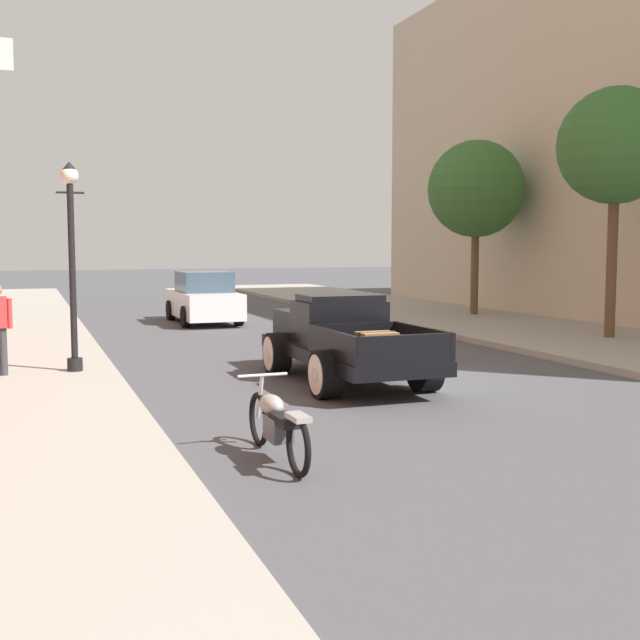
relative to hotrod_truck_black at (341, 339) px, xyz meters
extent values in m
plane|color=#47474C|center=(0.64, -0.09, -0.75)|extent=(140.00, 140.00, 0.00)
cube|color=black|center=(0.00, -0.24, -0.21)|extent=(1.78, 4.91, 0.24)
cube|color=black|center=(0.00, 0.11, 0.31)|extent=(1.56, 1.11, 0.80)
cube|color=black|center=(0.00, 0.06, 0.77)|extent=(1.44, 0.94, 0.12)
cube|color=#3D4C5B|center=(0.00, 0.68, 0.47)|extent=(1.33, 0.05, 0.44)
cube|color=black|center=(0.01, 1.41, 0.17)|extent=(1.33, 1.51, 0.52)
cube|color=silver|center=(0.01, 2.21, 0.15)|extent=(0.68, 0.10, 0.47)
cube|color=black|center=(0.00, -1.64, -0.07)|extent=(1.70, 2.11, 0.04)
cube|color=black|center=(-0.81, -1.64, 0.15)|extent=(0.09, 2.10, 0.44)
cube|color=black|center=(0.80, -1.65, 0.15)|extent=(0.09, 2.10, 0.44)
cube|color=black|center=(-0.01, -2.65, 0.15)|extent=(1.62, 0.09, 0.44)
cube|color=black|center=(0.00, -0.63, 0.15)|extent=(1.62, 0.09, 0.44)
cylinder|color=black|center=(-0.89, 1.11, -0.35)|extent=(0.36, 0.80, 0.80)
cylinder|color=silver|center=(-1.08, 1.11, -0.35)|extent=(0.01, 0.66, 0.66)
cylinder|color=silver|center=(-1.09, 1.11, -0.35)|extent=(0.02, 0.24, 0.24)
cylinder|color=black|center=(0.90, 1.10, -0.35)|extent=(0.36, 0.80, 0.80)
cylinder|color=silver|center=(1.09, 1.10, -0.35)|extent=(0.01, 0.66, 0.66)
cylinder|color=silver|center=(1.10, 1.10, -0.35)|extent=(0.02, 0.24, 0.24)
cylinder|color=black|center=(-0.90, -1.59, -0.35)|extent=(0.36, 0.80, 0.80)
cylinder|color=silver|center=(-1.09, -1.59, -0.35)|extent=(0.01, 0.66, 0.66)
cylinder|color=silver|center=(-1.10, -1.59, -0.35)|extent=(0.02, 0.24, 0.24)
cylinder|color=black|center=(0.89, -1.60, -0.35)|extent=(0.36, 0.80, 0.80)
cylinder|color=silver|center=(1.08, -1.60, -0.35)|extent=(0.01, 0.66, 0.66)
cylinder|color=silver|center=(1.09, -1.60, -0.35)|extent=(0.02, 0.24, 0.24)
cube|color=olive|center=(-0.19, -1.99, 0.15)|extent=(0.60, 0.44, 0.40)
cube|color=#3D2D1E|center=(-0.19, -1.99, 0.15)|extent=(0.62, 0.05, 0.42)
cube|color=brown|center=(0.22, -1.34, 0.09)|extent=(0.47, 0.37, 0.28)
torus|color=black|center=(-2.77, -4.15, -0.42)|extent=(0.08, 0.67, 0.67)
torus|color=black|center=(-2.74, -5.60, -0.42)|extent=(0.08, 0.67, 0.67)
cube|color=#4C4C51|center=(-2.76, -4.93, -0.37)|extent=(0.25, 0.44, 0.28)
ellipsoid|color=gray|center=(-2.76, -4.68, -0.14)|extent=(0.27, 0.52, 0.24)
cube|color=black|center=(-2.75, -5.18, -0.22)|extent=(0.23, 0.56, 0.10)
cylinder|color=silver|center=(-2.77, -4.21, -0.12)|extent=(0.05, 0.25, 0.58)
cylinder|color=silver|center=(-2.77, -4.33, 0.16)|extent=(0.62, 0.05, 0.04)
cube|color=gray|center=(-2.74, -5.60, -0.10)|extent=(0.19, 0.40, 0.06)
cube|color=silver|center=(-0.09, 11.60, -0.14)|extent=(1.72, 4.30, 0.80)
cube|color=#384C5B|center=(-0.09, 11.45, 0.58)|extent=(1.52, 2.00, 0.64)
cylinder|color=black|center=(-0.92, 12.89, -0.42)|extent=(0.22, 0.66, 0.66)
cylinder|color=black|center=(0.73, 12.90, -0.42)|extent=(0.22, 0.66, 0.66)
cylinder|color=black|center=(-0.92, 10.31, -0.42)|extent=(0.22, 0.66, 0.66)
cylinder|color=black|center=(0.73, 10.32, -0.42)|extent=(0.22, 0.66, 0.66)
cylinder|color=#333338|center=(-5.84, 1.76, -0.17)|extent=(0.14, 0.14, 0.86)
cylinder|color=#B23333|center=(-5.71, 1.76, 0.51)|extent=(0.09, 0.09, 0.54)
cylinder|color=black|center=(-4.61, 1.83, -0.48)|extent=(0.28, 0.28, 0.24)
cylinder|color=black|center=(-4.61, 1.83, 1.24)|extent=(0.12, 0.12, 3.20)
cylinder|color=black|center=(-4.61, 1.83, 2.69)|extent=(0.50, 0.04, 0.04)
sphere|color=silver|center=(-4.61, 1.83, 3.00)|extent=(0.32, 0.32, 0.32)
cone|color=black|center=(-4.61, 1.83, 3.18)|extent=(0.24, 0.24, 0.14)
cylinder|color=brown|center=(8.48, 2.79, 1.25)|extent=(0.26, 0.26, 3.71)
sphere|color=#33662D|center=(8.48, 2.79, 4.20)|extent=(2.90, 2.90, 2.90)
cylinder|color=brown|center=(8.86, 9.92, 0.89)|extent=(0.26, 0.26, 3.00)
sphere|color=#33662D|center=(8.86, 9.92, 3.61)|extent=(3.24, 3.24, 3.24)
camera|label=1|loc=(-5.43, -13.51, 1.73)|focal=44.70mm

